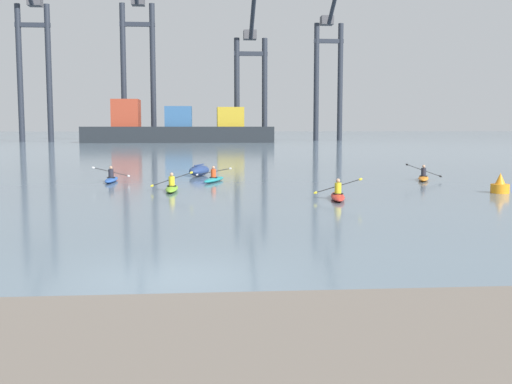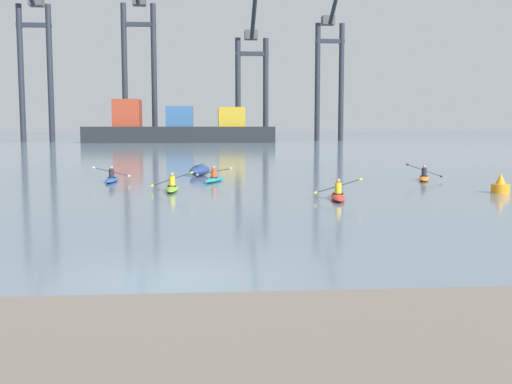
# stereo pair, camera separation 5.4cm
# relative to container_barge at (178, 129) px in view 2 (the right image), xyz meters

# --- Properties ---
(ground_plane) EXTENTS (800.00, 800.00, 0.00)m
(ground_plane) POSITION_rel_container_barge_xyz_m (4.70, -116.27, -2.76)
(ground_plane) COLOR slate
(container_barge) EXTENTS (38.57, 8.86, 8.73)m
(container_barge) POSITION_rel_container_barge_xyz_m (0.00, 0.00, 0.00)
(container_barge) COLOR #1E2328
(container_barge) RESTS_ON ground
(gantry_crane_west) EXTENTS (7.18, 17.68, 37.50)m
(gantry_crane_west) POSITION_rel_container_barge_xyz_m (-29.97, 6.45, 16.17)
(gantry_crane_west) COLOR #232833
(gantry_crane_west) RESTS_ON ground
(gantry_crane_west_mid) EXTENTS (7.54, 16.60, 41.14)m
(gantry_crane_west_mid) POSITION_rel_container_barge_xyz_m (-8.62, 9.20, 16.93)
(gantry_crane_west_mid) COLOR #232833
(gantry_crane_west_mid) RESTS_ON ground
(gantry_crane_east_mid) EXTENTS (7.31, 20.30, 34.42)m
(gantry_crane_east_mid) POSITION_rel_container_barge_xyz_m (15.84, 7.41, 13.45)
(gantry_crane_east_mid) COLOR #232833
(gantry_crane_east_mid) RESTS_ON ground
(gantry_crane_east) EXTENTS (6.74, 19.77, 37.36)m
(gantry_crane_east) POSITION_rel_container_barge_xyz_m (34.09, 12.78, 15.47)
(gantry_crane_east) COLOR #232833
(gantry_crane_east) RESTS_ON ground
(capsized_dinghy) EXTENTS (1.87, 2.81, 0.76)m
(capsized_dinghy) POSITION_rel_container_barge_xyz_m (5.14, -87.94, -2.41)
(capsized_dinghy) COLOR navy
(capsized_dinghy) RESTS_ON ground
(channel_buoy) EXTENTS (0.90, 0.90, 1.00)m
(channel_buoy) POSITION_rel_container_barge_xyz_m (20.05, -100.08, -2.40)
(channel_buoy) COLOR orange
(channel_buoy) RESTS_ON ground
(kayak_lime) EXTENTS (2.20, 3.40, 1.02)m
(kayak_lime) POSITION_rel_container_barge_xyz_m (3.81, -97.72, -2.59)
(kayak_lime) COLOR #7ABC2D
(kayak_lime) RESTS_ON ground
(kayak_teal) EXTENTS (2.16, 3.42, 0.95)m
(kayak_teal) POSITION_rel_container_barge_xyz_m (6.04, -92.57, -2.59)
(kayak_teal) COLOR teal
(kayak_teal) RESTS_ON ground
(kayak_orange) EXTENTS (2.07, 3.40, 1.03)m
(kayak_orange) POSITION_rel_container_barge_xyz_m (18.85, -92.60, -2.59)
(kayak_orange) COLOR orange
(kayak_orange) RESTS_ON ground
(kayak_blue) EXTENTS (2.24, 3.40, 0.95)m
(kayak_blue) POSITION_rel_container_barge_xyz_m (-0.04, -92.16, -2.59)
(kayak_blue) COLOR #2856B2
(kayak_blue) RESTS_ON ground
(kayak_red) EXTENTS (2.19, 3.45, 1.00)m
(kayak_red) POSITION_rel_container_barge_xyz_m (11.48, -102.03, -2.59)
(kayak_red) COLOR red
(kayak_red) RESTS_ON ground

